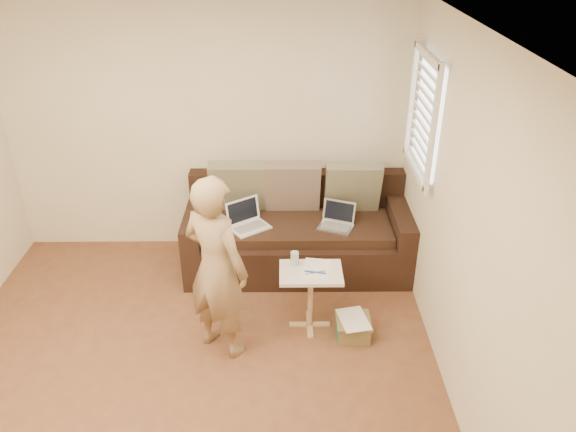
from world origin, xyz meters
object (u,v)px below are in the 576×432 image
object	(u,v)px
side_table	(310,299)
striped_box	(353,328)
laptop_white	(250,228)
laptop_silver	(335,228)
drinking_glass	(295,258)
person	(216,268)
sofa	(298,229)

from	to	relation	value
side_table	striped_box	distance (m)	0.44
laptop_white	striped_box	world-z (taller)	laptop_white
laptop_silver	drinking_glass	distance (m)	0.83
person	side_table	xyz separation A→B (m)	(0.75, 0.25, -0.50)
person	side_table	size ratio (longest dim) A/B	2.72
laptop_white	striped_box	bearing A→B (deg)	-81.54
sofa	side_table	xyz separation A→B (m)	(0.09, -0.96, -0.14)
drinking_glass	side_table	bearing A→B (deg)	-37.34
side_table	person	bearing A→B (deg)	-161.40
drinking_glass	striped_box	size ratio (longest dim) A/B	0.41
laptop_silver	side_table	distance (m)	0.90
laptop_silver	person	world-z (taller)	person
sofa	striped_box	xyz separation A→B (m)	(0.45, -1.11, -0.33)
sofa	laptop_white	world-z (taller)	sofa
person	laptop_white	bearing A→B (deg)	-67.28
person	striped_box	bearing A→B (deg)	-141.16
person	side_table	distance (m)	0.93
sofa	side_table	size ratio (longest dim) A/B	3.81
sofa	side_table	distance (m)	0.98
sofa	striped_box	bearing A→B (deg)	-67.99
person	drinking_glass	distance (m)	0.73
laptop_white	person	xyz separation A→B (m)	(-0.20, -1.07, 0.27)
person	striped_box	size ratio (longest dim) A/B	5.39
sofa	laptop_silver	size ratio (longest dim) A/B	6.86
sofa	laptop_silver	bearing A→B (deg)	-21.79
striped_box	laptop_silver	bearing A→B (deg)	95.11
laptop_silver	side_table	world-z (taller)	laptop_silver
laptop_silver	side_table	size ratio (longest dim) A/B	0.56
side_table	drinking_glass	bearing A→B (deg)	142.66
laptop_white	laptop_silver	bearing A→B (deg)	-34.88
side_table	striped_box	xyz separation A→B (m)	(0.36, -0.14, -0.20)
laptop_white	drinking_glass	distance (m)	0.84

